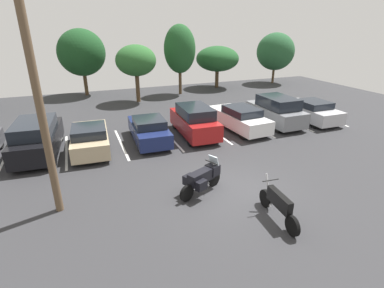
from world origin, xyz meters
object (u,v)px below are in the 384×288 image
object	(u,v)px
car_black	(37,138)
car_white	(239,118)
motorcycle_second	(278,205)
car_grey	(276,111)
car_tan	(90,138)
utility_pole	(34,77)
car_red	(194,121)
car_navy	(149,130)
car_silver	(310,111)
motorcycle_touring	(202,178)

from	to	relation	value
car_black	car_white	size ratio (longest dim) A/B	1.03
motorcycle_second	car_grey	distance (m)	10.73
car_black	car_tan	bearing A→B (deg)	-12.19
car_white	utility_pole	world-z (taller)	utility_pole
car_red	utility_pole	size ratio (longest dim) A/B	0.49
car_black	utility_pole	bearing A→B (deg)	-79.79
motorcycle_second	car_navy	size ratio (longest dim) A/B	0.54
car_silver	utility_pole	bearing A→B (deg)	-161.69
motorcycle_touring	car_tan	distance (m)	7.06
car_black	car_silver	world-z (taller)	car_black
motorcycle_second	car_black	world-z (taller)	car_black
car_grey	car_silver	bearing A→B (deg)	-2.55
car_tan	car_red	bearing A→B (deg)	2.14
car_black	motorcycle_second	bearing A→B (deg)	-48.71
car_white	car_red	bearing A→B (deg)	179.62
car_grey	car_white	bearing A→B (deg)	179.99
car_tan	motorcycle_second	bearing A→B (deg)	-57.31
car_grey	utility_pole	size ratio (longest dim) A/B	0.48
car_white	car_grey	xyz separation A→B (m)	(2.75, -0.00, 0.19)
car_white	car_navy	bearing A→B (deg)	179.84
car_black	car_tan	size ratio (longest dim) A/B	1.16
utility_pole	car_tan	bearing A→B (deg)	74.35
motorcycle_second	car_red	size ratio (longest dim) A/B	0.52
motorcycle_second	car_red	bearing A→B (deg)	86.84
car_black	car_grey	size ratio (longest dim) A/B	1.15
car_tan	utility_pole	size ratio (longest dim) A/B	0.47
car_red	car_navy	bearing A→B (deg)	-179.92
motorcycle_touring	car_silver	world-z (taller)	car_silver
car_navy	car_white	bearing A→B (deg)	-0.16
car_navy	car_silver	bearing A→B (deg)	-0.70
motorcycle_touring	car_silver	distance (m)	12.25
motorcycle_touring	car_navy	world-z (taller)	car_navy
motorcycle_second	car_white	xyz separation A→B (m)	(3.51, 8.71, 0.16)
car_grey	car_navy	bearing A→B (deg)	179.89
car_black	car_red	bearing A→B (deg)	-2.14
car_black	car_red	distance (m)	8.43
motorcycle_second	car_tan	xyz separation A→B (m)	(-5.46, 8.51, 0.13)
motorcycle_touring	car_silver	xyz separation A→B (m)	(10.67, 6.03, 0.05)
car_black	car_white	bearing A→B (deg)	-1.67
car_white	car_grey	size ratio (longest dim) A/B	1.12
car_tan	car_grey	xyz separation A→B (m)	(11.72, 0.20, 0.22)
car_tan	car_grey	bearing A→B (deg)	0.99
car_black	car_white	xyz separation A→B (m)	(11.45, -0.33, -0.16)
car_navy	car_white	distance (m)	5.80
motorcycle_touring	car_navy	bearing A→B (deg)	95.70
car_black	car_grey	distance (m)	14.20
car_white	utility_pole	size ratio (longest dim) A/B	0.54
motorcycle_touring	car_black	distance (m)	9.03
car_tan	utility_pole	bearing A→B (deg)	-105.65
motorcycle_touring	car_black	size ratio (longest dim) A/B	0.41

